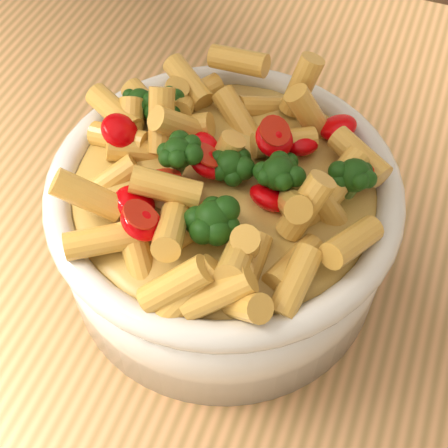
% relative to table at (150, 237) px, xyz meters
% --- Properties ---
extents(table, '(1.20, 0.80, 0.90)m').
position_rel_table_xyz_m(table, '(0.00, 0.00, 0.00)').
color(table, tan).
rests_on(table, ground).
extents(serving_bowl, '(0.27, 0.27, 0.12)m').
position_rel_table_xyz_m(serving_bowl, '(0.11, -0.06, 0.16)').
color(serving_bowl, silver).
rests_on(serving_bowl, table).
extents(pasta_salad, '(0.22, 0.22, 0.05)m').
position_rel_table_xyz_m(pasta_salad, '(0.11, -0.06, 0.23)').
color(pasta_salad, gold).
rests_on(pasta_salad, serving_bowl).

